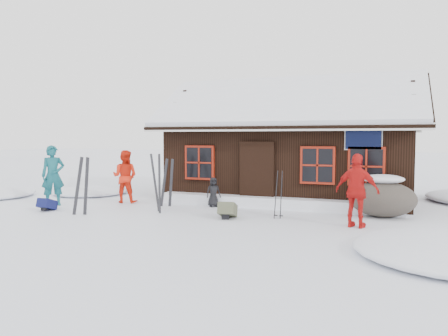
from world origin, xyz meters
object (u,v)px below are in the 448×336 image
Objects in this scene: skier_orange_right at (357,191)px; backpack_blue at (47,206)px; ski_pair_left at (82,187)px; boulder at (383,198)px; skier_teal at (53,175)px; ski_poles at (279,195)px; skier_orange_left at (125,176)px; backpack_olive at (228,212)px; skier_crouched at (213,192)px.

skier_orange_right is 8.89m from backpack_blue.
backpack_blue is (-1.45, 0.19, -0.67)m from ski_pair_left.
boulder is 3.62× the size of backpack_blue.
skier_orange_right is at bearing 2.20° from backpack_blue.
ski_poles is at bearing -43.37° from skier_teal.
skier_orange_left is 4.53m from backpack_olive.
skier_crouched is at bearing 114.20° from backpack_olive.
backpack_olive is (-3.90, -1.74, -0.37)m from boulder.
backpack_olive is at bearing 5.32° from backpack_blue.
skier_orange_right is at bearing -107.53° from boulder.
skier_orange_left is 7.72m from skier_orange_right.
skier_crouched reaches higher than backpack_blue.
skier_teal is 2.26m from skier_orange_left.
boulder is 8.38m from ski_pair_left.
skier_orange_left is at bearing 169.86° from ski_poles.
skier_teal is at bearing 169.81° from backpack_olive.
skier_crouched is at bearing -6.35° from skier_orange_right.
backpack_blue is at bearing 170.63° from ski_pair_left.
ski_poles reaches higher than backpack_olive.
skier_orange_left is 1.31× the size of ski_poles.
backpack_blue is at bearing 171.22° from skier_crouched.
skier_teal reaches higher than ski_poles.
skier_crouched is (4.91, 1.59, -0.50)m from skier_teal.
ski_pair_left is (-7.92, -2.72, 0.27)m from boulder.
skier_orange_right reaches higher than skier_orange_left.
backpack_blue is (-1.24, -2.24, -0.75)m from skier_orange_left.
skier_orange_left is 8.14m from boulder.
boulder is at bearing -36.85° from skier_teal.
skier_orange_right is at bearing -59.31° from skier_crouched.
backpack_blue is 0.84× the size of backpack_olive.
ski_pair_left is 5.51m from ski_poles.
backpack_olive reaches higher than backpack_blue.
skier_orange_left is at bearing 3.56° from skier_orange_right.
skier_orange_right is at bearing 5.47° from ski_pair_left.
boulder is at bearing 16.90° from ski_pair_left.
boulder is at bearing 26.04° from ski_poles.
backpack_blue is (-4.35, -2.48, -0.33)m from skier_crouched.
ski_poles is at bearing 13.16° from ski_pair_left.
ski_pair_left is at bearing -161.07° from boulder.
backpack_blue is (0.57, -0.89, -0.83)m from skier_teal.
skier_orange_left is at bearing 58.20° from backpack_blue.
skier_orange_right reaches higher than backpack_olive.
boulder is at bearing -93.08° from skier_orange_right.
skier_teal is 2.07× the size of skier_crouched.
ski_pair_left is at bearing -74.37° from skier_teal.
skier_crouched is (3.11, 0.24, -0.41)m from skier_orange_left.
backpack_blue is at bearing -103.76° from skier_teal.
skier_teal is 1.34m from backpack_blue.
skier_teal is 2.29m from ski_pair_left.
skier_orange_left is 0.98× the size of boulder.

